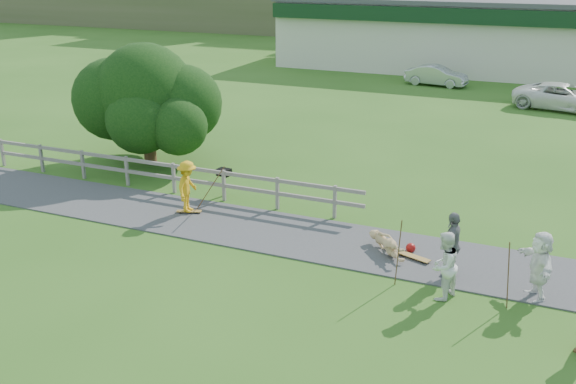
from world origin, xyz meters
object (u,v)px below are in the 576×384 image
object	(u,v)px
skater_fallen	(387,244)
bbq	(224,182)
skater_rider	(188,189)
spectator_b	(452,245)
spectator_d	(539,266)
car_white	(563,97)
tree	(147,113)
car_silver	(436,76)
spectator_a	(444,266)

from	to	relation	value
skater_fallen	bbq	size ratio (longest dim) A/B	1.67
skater_rider	skater_fallen	world-z (taller)	skater_rider
spectator_b	spectator_d	bearing A→B (deg)	83.08
skater_fallen	car_white	world-z (taller)	car_white
spectator_b	tree	bearing A→B (deg)	-110.66
skater_rider	spectator_b	world-z (taller)	spectator_b
skater_fallen	spectator_d	distance (m)	4.16
spectator_d	car_silver	size ratio (longest dim) A/B	0.45
car_silver	car_white	distance (m)	8.85
car_silver	spectator_d	bearing A→B (deg)	-157.40
spectator_b	spectator_d	xyz separation A→B (m)	(2.13, -0.33, -0.02)
skater_rider	spectator_b	bearing A→B (deg)	-105.75
spectator_a	spectator_b	distance (m)	1.22
skater_fallen	spectator_b	distance (m)	2.08
skater_fallen	car_silver	size ratio (longest dim) A/B	0.42
spectator_a	car_white	bearing A→B (deg)	-163.70
spectator_a	tree	bearing A→B (deg)	-95.11
spectator_b	tree	size ratio (longest dim) A/B	0.29
car_white	skater_rider	bearing A→B (deg)	163.95
spectator_a	bbq	distance (m)	9.35
spectator_a	bbq	size ratio (longest dim) A/B	1.77
car_white	tree	world-z (taller)	tree
spectator_b	skater_rider	bearing A→B (deg)	-95.37
spectator_a	car_white	size ratio (longest dim) A/B	0.34
spectator_b	car_white	bearing A→B (deg)	176.01
skater_fallen	skater_rider	bearing A→B (deg)	133.98
skater_rider	tree	xyz separation A→B (m)	(-4.44, 4.30, 1.20)
skater_rider	skater_fallen	size ratio (longest dim) A/B	1.03
skater_rider	spectator_a	distance (m)	8.88
car_silver	tree	distance (m)	22.49
skater_fallen	spectator_a	bearing A→B (deg)	-88.17
skater_fallen	spectator_b	size ratio (longest dim) A/B	0.91
car_white	tree	xyz separation A→B (m)	(-15.26, -16.73, 1.33)
car_silver	bbq	distance (m)	23.65
spectator_b	bbq	world-z (taller)	spectator_b
spectator_d	car_silver	distance (m)	27.88
spectator_a	car_white	distance (m)	23.44
spectator_d	spectator_b	bearing A→B (deg)	-123.78
spectator_d	tree	distance (m)	16.22
car_silver	car_white	world-z (taller)	car_white
spectator_d	car_silver	xyz separation A→B (m)	(-7.56, 26.83, -0.23)
tree	bbq	xyz separation A→B (m)	(4.70, -2.34, -1.55)
spectator_a	bbq	bearing A→B (deg)	-95.32
tree	bbq	size ratio (longest dim) A/B	6.36
skater_rider	tree	size ratio (longest dim) A/B	0.27
spectator_d	car_white	size ratio (longest dim) A/B	0.34
car_white	spectator_d	bearing A→B (deg)	-169.13
spectator_a	skater_rider	bearing A→B (deg)	-83.23
spectator_a	car_silver	bearing A→B (deg)	-147.12
spectator_a	car_silver	world-z (taller)	spectator_a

